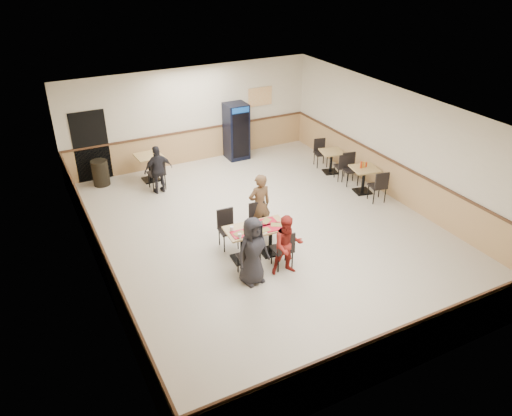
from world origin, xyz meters
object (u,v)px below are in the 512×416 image
diner_man_opposite (260,205)px  side_table_far (331,158)px  pepsi_cooler (236,131)px  diner_woman_right (288,245)px  main_table (256,237)px  lone_diner (158,170)px  back_table (150,164)px  trash_bin (100,173)px  side_table_near (364,176)px  diner_woman_left (253,251)px

diner_man_opposite → side_table_far: size_ratio=2.02×
pepsi_cooler → diner_man_opposite: bearing=-108.5°
diner_woman_right → diner_man_opposite: (0.21, 1.67, 0.11)m
main_table → lone_diner: (-0.94, 4.11, 0.20)m
back_table → diner_woman_right: bearing=-78.1°
trash_bin → main_table: bearing=-66.6°
main_table → back_table: 5.09m
main_table → side_table_near: bearing=23.6°
lone_diner → side_table_near: lone_diner is taller
diner_woman_right → diner_man_opposite: bearing=95.5°
diner_woman_right → side_table_far: bearing=58.1°
diner_woman_right → pepsi_cooler: 6.51m
diner_woman_left → trash_bin: 6.44m
diner_man_opposite → trash_bin: (-2.82, 4.54, -0.42)m
pepsi_cooler → lone_diner: bearing=-156.4°
diner_man_opposite → side_table_far: diner_man_opposite is taller
main_table → pepsi_cooler: size_ratio=0.79×
diner_woman_right → trash_bin: size_ratio=1.83×
main_table → pepsi_cooler: (2.06, 5.40, 0.41)m
lone_diner → side_table_far: 5.18m
back_table → pepsi_cooler: 3.06m
main_table → trash_bin: (-2.31, 5.35, -0.12)m
diner_woman_right → back_table: bearing=114.6°
side_table_near → trash_bin: size_ratio=1.09×
trash_bin → side_table_far: bearing=-20.0°
diner_woman_left → trash_bin: bearing=98.2°
lone_diner → back_table: bearing=-93.7°
diner_man_opposite → pepsi_cooler: bearing=-109.6°
diner_woman_right → pepsi_cooler: bearing=86.9°
diner_man_opposite → pepsi_cooler: pepsi_cooler is taller
diner_woman_right → back_table: 6.00m
lone_diner → side_table_near: bearing=149.0°
main_table → diner_man_opposite: (0.50, 0.81, 0.30)m
main_table → diner_man_opposite: bearing=62.1°
side_table_far → diner_woman_right: bearing=-134.6°
side_table_far → trash_bin: trash_bin is taller
back_table → pepsi_cooler: pepsi_cooler is taller
diner_man_opposite → back_table: diner_man_opposite is taller
lone_diner → pepsi_cooler: size_ratio=0.77×
side_table_near → trash_bin: trash_bin is taller
diner_woman_right → side_table_near: (3.86, 2.35, -0.19)m
diner_woman_left → diner_woman_right: 0.80m
lone_diner → pepsi_cooler: pepsi_cooler is taller
main_table → diner_woman_left: 0.99m
diner_woman_left → side_table_far: bearing=31.5°
diner_man_opposite → side_table_near: bearing=-170.3°
side_table_near → pepsi_cooler: pepsi_cooler is taller
lone_diner → trash_bin: size_ratio=1.85×
diner_woman_left → side_table_near: (4.65, 2.29, -0.26)m
side_table_far → trash_bin: size_ratio=1.05×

